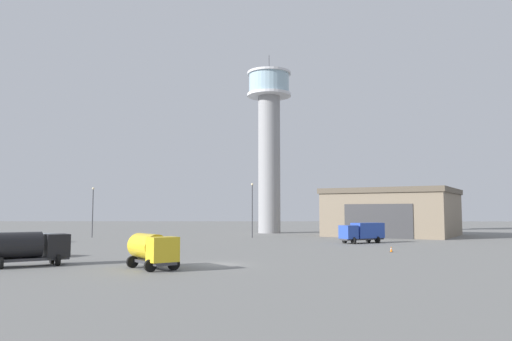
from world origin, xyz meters
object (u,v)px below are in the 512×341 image
light_post_west (252,206)px  traffic_cone_mid_apron (391,249)px  truck_fuel_tanker_black (25,247)px  traffic_cone_near_left (145,257)px  truck_fuel_tanker_yellow (152,249)px  car_teal (48,237)px  control_tower (269,133)px  car_orange (48,250)px  truck_box_blue (363,232)px  light_post_north (93,208)px  traffic_cone_near_right (178,249)px

light_post_west → traffic_cone_mid_apron: size_ratio=14.46×
truck_fuel_tanker_black → traffic_cone_near_left: bearing=-4.3°
truck_fuel_tanker_yellow → car_teal: 43.17m
truck_fuel_tanker_black → truck_fuel_tanker_yellow: (11.45, -1.64, -0.05)m
control_tower → car_orange: size_ratio=8.48×
car_teal → truck_box_blue: bearing=-149.5°
truck_fuel_tanker_yellow → light_post_north: light_post_north is taller
car_teal → car_orange: bearing=145.5°
truck_fuel_tanker_black → light_post_west: bearing=32.5°
traffic_cone_near_right → traffic_cone_mid_apron: 25.09m
control_tower → car_orange: (-24.18, -59.34, -21.81)m
truck_fuel_tanker_yellow → car_teal: truck_fuel_tanker_yellow is taller
control_tower → traffic_cone_mid_apron: (13.49, -52.35, -22.21)m
truck_fuel_tanker_yellow → truck_box_blue: truck_box_blue is taller
car_teal → traffic_cone_near_right: car_teal is taller
truck_fuel_tanker_black → traffic_cone_near_left: (9.20, 5.67, -1.34)m
traffic_cone_mid_apron → traffic_cone_near_left: bearing=-159.3°
truck_box_blue → car_teal: size_ratio=1.63×
truck_box_blue → traffic_cone_near_right: size_ratio=10.72×
truck_box_blue → light_post_west: size_ratio=0.74×
car_orange → traffic_cone_near_left: 11.39m
truck_fuel_tanker_yellow → traffic_cone_near_left: 7.76m
truck_box_blue → traffic_cone_near_right: truck_box_blue is taller
truck_fuel_tanker_yellow → traffic_cone_near_right: truck_fuel_tanker_yellow is taller
control_tower → traffic_cone_mid_apron: control_tower is taller
traffic_cone_near_left → truck_fuel_tanker_black: bearing=-148.3°
truck_fuel_tanker_yellow → car_orange: truck_fuel_tanker_yellow is taller
light_post_west → truck_fuel_tanker_yellow: bearing=-98.6°
control_tower → truck_fuel_tanker_black: bearing=-108.2°
car_teal → light_post_north: bearing=-65.9°
light_post_north → truck_fuel_tanker_yellow: bearing=-66.2°
truck_box_blue → light_post_west: light_post_west is taller
car_orange → truck_fuel_tanker_yellow: bearing=73.6°
car_teal → traffic_cone_near_left: size_ratio=6.27×
car_teal → traffic_cone_near_right: (23.43, -19.01, -0.40)m
truck_fuel_tanker_black → truck_fuel_tanker_yellow: truck_fuel_tanker_black is taller
truck_fuel_tanker_black → traffic_cone_mid_apron: (35.91, 15.76, -1.35)m
truck_fuel_tanker_black → car_orange: 9.00m
truck_fuel_tanker_black → traffic_cone_near_right: bearing=18.6°
truck_fuel_tanker_yellow → car_teal: (-24.05, 35.85, -0.90)m
light_post_north → traffic_cone_near_right: bearing=-57.2°
control_tower → truck_fuel_tanker_yellow: bearing=-98.9°
car_teal → traffic_cone_near_left: car_teal is taller
traffic_cone_mid_apron → truck_fuel_tanker_black: bearing=-156.3°
truck_fuel_tanker_black → light_post_north: (-10.52, 48.27, 3.78)m
control_tower → traffic_cone_near_right: 58.55m
truck_fuel_tanker_black → light_post_west: 51.75m
light_post_west → traffic_cone_near_left: bearing=-103.0°
control_tower → traffic_cone_near_left: bearing=-102.0°
car_teal → truck_fuel_tanker_yellow: bearing=156.3°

